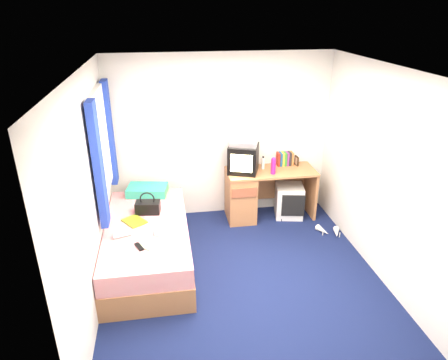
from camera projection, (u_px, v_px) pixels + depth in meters
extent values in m
plane|color=#0C1438|center=(243.00, 277.00, 4.74)|extent=(3.40, 3.40, 0.00)
plane|color=white|center=(248.00, 70.00, 3.77)|extent=(3.40, 3.40, 0.00)
plane|color=silver|center=(221.00, 137.00, 5.79)|extent=(3.20, 0.00, 3.20)
plane|color=silver|center=(296.00, 288.00, 2.72)|extent=(3.20, 0.00, 3.20)
plane|color=silver|center=(90.00, 196.00, 4.02)|extent=(0.00, 3.40, 3.40)
plane|color=silver|center=(384.00, 176.00, 4.48)|extent=(0.00, 3.40, 3.40)
cube|color=#AC7348|center=(149.00, 252.00, 4.97)|extent=(1.00, 2.00, 0.30)
cube|color=brown|center=(191.00, 266.00, 4.67)|extent=(0.02, 0.70, 0.18)
cube|color=white|center=(147.00, 233.00, 4.86)|extent=(0.98, 1.98, 0.24)
cube|color=#1A78AD|center=(147.00, 190.00, 5.55)|extent=(0.59, 0.43, 0.12)
cube|color=#AC7348|center=(271.00, 171.00, 5.83)|extent=(1.30, 0.55, 0.03)
cube|color=#AC7348|center=(241.00, 197.00, 5.91)|extent=(0.40, 0.52, 0.72)
cube|color=#AC7348|center=(310.00, 192.00, 6.07)|extent=(0.04, 0.52, 0.72)
cube|color=#AC7348|center=(282.00, 181.00, 6.20)|extent=(0.78, 0.03, 0.55)
cube|color=silver|center=(289.00, 201.00, 6.04)|extent=(0.46, 0.46, 0.50)
cube|color=black|center=(243.00, 159.00, 5.70)|extent=(0.51, 0.49, 0.40)
cube|color=beige|center=(241.00, 163.00, 5.53)|extent=(0.29, 0.12, 0.25)
cube|color=silver|center=(244.00, 143.00, 5.60)|extent=(0.44, 0.38, 0.07)
cube|color=maroon|center=(278.00, 159.00, 5.96)|extent=(0.03, 0.13, 0.20)
cube|color=navy|center=(280.00, 159.00, 5.97)|extent=(0.03, 0.13, 0.20)
cube|color=gold|center=(283.00, 159.00, 5.97)|extent=(0.03, 0.13, 0.20)
cube|color=#337F33|center=(285.00, 159.00, 5.98)|extent=(0.03, 0.13, 0.20)
cube|color=#7F337F|center=(287.00, 159.00, 5.98)|extent=(0.03, 0.13, 0.20)
cube|color=#262626|center=(289.00, 158.00, 5.99)|extent=(0.03, 0.13, 0.20)
cube|color=#B26633|center=(292.00, 158.00, 5.99)|extent=(0.03, 0.13, 0.20)
cube|color=black|center=(297.00, 161.00, 5.99)|extent=(0.03, 0.12, 0.14)
cylinder|color=#C31B74|center=(273.00, 166.00, 5.66)|extent=(0.08, 0.08, 0.22)
cylinder|color=silver|center=(263.00, 163.00, 5.85)|extent=(0.06, 0.06, 0.17)
cube|color=black|center=(148.00, 207.00, 5.05)|extent=(0.32, 0.21, 0.15)
torus|color=black|center=(147.00, 199.00, 5.00)|extent=(0.19, 0.04, 0.19)
cube|color=silver|center=(170.00, 229.00, 4.62)|extent=(0.37, 0.34, 0.10)
cube|color=#DCF41B|center=(134.00, 221.00, 4.86)|extent=(0.33, 0.35, 0.01)
cylinder|color=white|center=(122.00, 234.00, 4.54)|extent=(0.21, 0.13, 0.07)
cube|color=yellow|center=(144.00, 247.00, 4.35)|extent=(0.21, 0.19, 0.01)
cube|color=black|center=(139.00, 247.00, 4.35)|extent=(0.11, 0.17, 0.02)
cube|color=silver|center=(100.00, 144.00, 4.74)|extent=(0.02, 0.90, 1.10)
cube|color=white|center=(94.00, 94.00, 4.50)|extent=(0.06, 1.06, 0.08)
cube|color=white|center=(107.00, 189.00, 4.98)|extent=(0.06, 1.06, 0.08)
cube|color=navy|center=(98.00, 166.00, 4.23)|extent=(0.08, 0.24, 1.40)
cube|color=navy|center=(110.00, 133.00, 5.30)|extent=(0.08, 0.24, 1.40)
cone|color=silver|center=(323.00, 230.00, 5.64)|extent=(0.16, 0.24, 0.09)
cone|color=silver|center=(337.00, 233.00, 5.59)|extent=(0.16, 0.24, 0.09)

